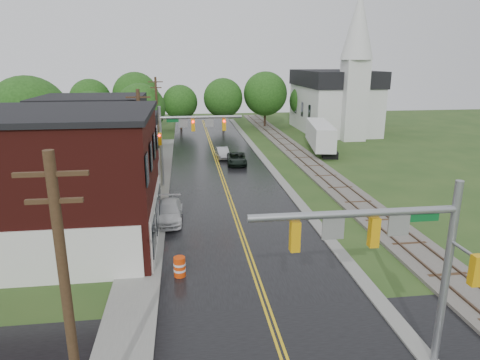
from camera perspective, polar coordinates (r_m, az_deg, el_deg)
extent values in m
cube|color=black|center=(42.32, -2.47, 0.60)|extent=(10.00, 90.00, 0.02)
cube|color=gray|center=(47.85, 3.45, 2.38)|extent=(0.80, 70.00, 0.12)
cube|color=gray|center=(37.47, -11.27, -1.74)|extent=(2.40, 50.00, 0.12)
cube|color=#4A1410|center=(28.12, -25.85, -0.45)|extent=(14.00, 10.00, 8.00)
cube|color=silver|center=(27.49, -11.10, -4.96)|extent=(0.10, 9.50, 3.00)
cube|color=black|center=(27.37, -26.90, 7.92)|extent=(14.30, 10.30, 0.30)
cube|color=tan|center=(38.26, -18.64, 3.06)|extent=(8.00, 7.00, 6.40)
cube|color=#3F0F0C|center=(46.99, -15.33, 4.34)|extent=(7.00, 6.00, 4.40)
cube|color=silver|center=(70.17, 12.29, 9.26)|extent=(10.00, 16.00, 7.00)
cube|color=black|center=(69.82, 12.52, 13.09)|extent=(10.40, 16.40, 2.40)
cube|color=silver|center=(62.53, 14.86, 10.18)|extent=(3.20, 3.20, 11.00)
cone|color=silver|center=(62.43, 15.55, 19.33)|extent=(4.40, 4.40, 9.00)
cube|color=#59544C|center=(48.89, 8.76, 2.64)|extent=(3.20, 80.00, 0.20)
cube|color=#4C3828|center=(48.66, 7.95, 2.78)|extent=(0.10, 80.00, 0.12)
cube|color=#4C3828|center=(49.06, 9.58, 2.81)|extent=(0.10, 80.00, 0.12)
cylinder|color=gray|center=(17.33, 25.76, -11.60)|extent=(0.28, 0.28, 7.20)
cylinder|color=gray|center=(14.67, 15.08, -4.34)|extent=(7.20, 0.26, 0.26)
cube|color=orange|center=(15.20, 17.42, -6.64)|extent=(0.32, 0.30, 1.05)
cube|color=orange|center=(14.30, 7.32, -7.46)|extent=(0.32, 0.30, 1.05)
cube|color=gray|center=(15.50, 20.40, -5.68)|extent=(0.75, 0.06, 0.75)
cube|color=gray|center=(14.60, 12.31, -6.36)|extent=(0.75, 0.06, 0.75)
cube|color=#0C5926|center=(15.76, 22.81, -4.62)|extent=(1.40, 0.04, 0.30)
cylinder|color=gray|center=(38.48, -10.49, 4.31)|extent=(0.28, 0.28, 7.20)
cylinder|color=gray|center=(38.03, -5.21, 8.35)|extent=(7.20, 0.26, 0.26)
cube|color=orange|center=(38.10, -6.27, 7.27)|extent=(0.32, 0.30, 1.05)
cube|color=orange|center=(38.26, -2.14, 7.39)|extent=(0.32, 0.30, 1.05)
cube|color=gray|center=(38.06, -7.59, 7.52)|extent=(0.75, 0.06, 0.75)
cube|color=gray|center=(38.13, -4.10, 7.63)|extent=(0.75, 0.06, 0.75)
cube|color=#0C5926|center=(38.04, -8.70, 7.85)|extent=(1.40, 0.04, 0.30)
sphere|color=#FF0C0C|center=(37.88, -6.28, 7.72)|extent=(0.20, 0.20, 0.20)
cylinder|color=#382616|center=(12.99, -21.91, -16.10)|extent=(0.28, 0.28, 9.00)
cube|color=#382616|center=(11.50, -23.89, 0.75)|extent=(1.80, 0.12, 0.12)
cube|color=#382616|center=(11.69, -23.51, -2.57)|extent=(1.40, 0.12, 0.12)
cylinder|color=#382616|center=(33.50, -13.01, 4.04)|extent=(0.28, 0.28, 9.00)
cube|color=#382616|center=(32.95, -13.44, 10.69)|extent=(1.80, 0.12, 0.12)
cube|color=#382616|center=(33.02, -13.36, 9.48)|extent=(1.40, 0.12, 0.12)
cylinder|color=#382616|center=(55.17, -10.98, 8.67)|extent=(0.28, 0.28, 9.00)
cube|color=#382616|center=(54.84, -11.20, 12.72)|extent=(1.80, 0.12, 0.12)
cube|color=#382616|center=(54.88, -11.16, 11.99)|extent=(1.40, 0.12, 0.12)
cylinder|color=black|center=(46.04, -25.68, 2.47)|extent=(0.36, 0.36, 3.42)
sphere|color=#1B4112|center=(45.37, -26.31, 7.61)|extent=(7.60, 7.60, 7.60)
sphere|color=#1B4112|center=(44.89, -25.63, 6.76)|extent=(5.32, 5.32, 5.32)
cylinder|color=black|center=(52.67, -18.90, 4.30)|extent=(0.36, 0.36, 2.70)
sphere|color=#1B4112|center=(52.15, -19.22, 7.85)|extent=(6.00, 6.00, 6.00)
sphere|color=#1B4112|center=(51.72, -18.60, 7.26)|extent=(4.20, 4.20, 4.20)
cylinder|color=black|center=(57.76, -12.90, 5.80)|extent=(0.36, 0.36, 2.88)
sphere|color=#1B4112|center=(57.27, -13.12, 9.27)|extent=(6.40, 6.40, 6.40)
sphere|color=#1B4112|center=(56.89, -12.52, 8.70)|extent=(4.48, 4.48, 4.48)
imported|color=black|center=(46.66, -0.44, 2.85)|extent=(2.38, 4.62, 1.24)
imported|color=#9E9EA3|center=(49.67, -2.35, 3.63)|extent=(1.55, 3.81, 1.23)
imported|color=white|center=(30.79, -9.47, -4.22)|extent=(1.98, 4.68, 1.35)
cube|color=black|center=(50.59, 11.90, 3.27)|extent=(1.94, 1.48, 0.80)
cylinder|color=gray|center=(56.87, 9.69, 4.76)|extent=(0.16, 0.16, 0.80)
cube|color=silver|center=(54.03, 10.61, 6.02)|extent=(4.17, 11.04, 2.70)
cylinder|color=#DD3C09|center=(23.23, -8.05, -11.40)|extent=(0.71, 0.71, 1.10)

